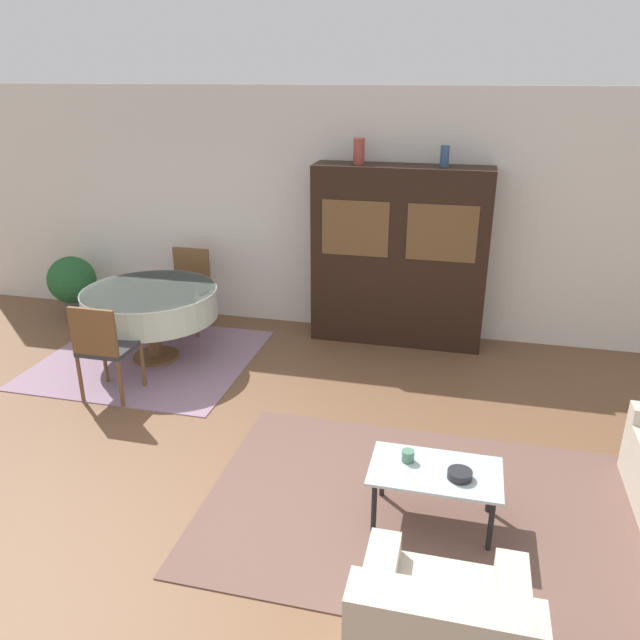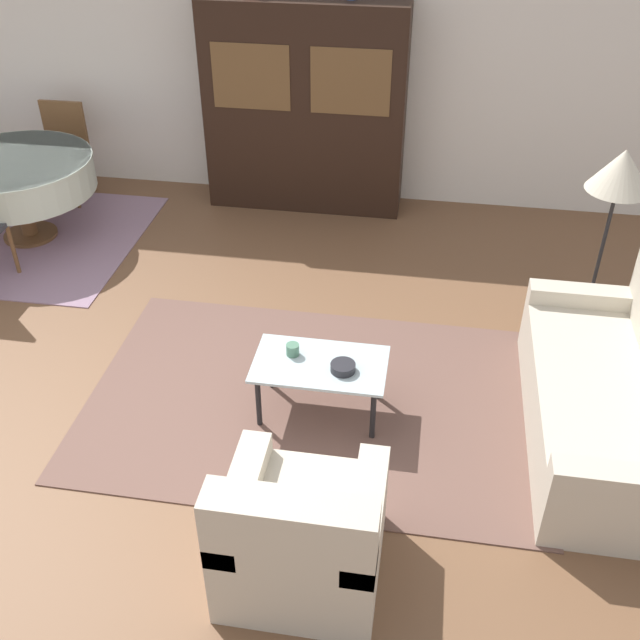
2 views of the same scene
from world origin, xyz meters
name	(u,v)px [view 2 (image 2 of 2)]	position (x,y,z in m)	size (l,w,h in m)	color
ground_plane	(126,424)	(0.00, 0.00, 0.00)	(14.00, 14.00, 0.00)	brown
wall_back	(247,55)	(0.00, 3.63, 1.35)	(10.00, 0.06, 2.70)	silver
area_rug	(316,400)	(1.19, 0.42, 0.01)	(3.07, 2.03, 0.01)	brown
dining_rug	(23,238)	(-1.86, 2.21, 0.01)	(2.13, 1.98, 0.01)	gray
couch	(615,401)	(3.08, 0.37, 0.31)	(0.87, 1.88, 0.89)	beige
armchair	(301,536)	(1.35, -0.95, 0.32)	(0.80, 0.81, 0.86)	beige
coffee_table	(320,369)	(1.24, 0.32, 0.36)	(0.85, 0.50, 0.40)	black
display_cabinet	(305,108)	(0.60, 3.36, 0.97)	(1.86, 0.46, 1.93)	black
dining_table	(16,175)	(-1.79, 2.25, 0.62)	(1.36, 1.36, 0.76)	brown
dining_chair_far	(62,144)	(-1.79, 3.15, 0.54)	(0.44, 0.44, 0.92)	brown
floor_lamp	(620,176)	(3.11, 1.71, 1.21)	(0.44, 0.44, 1.41)	black
cup	(293,350)	(1.05, 0.38, 0.45)	(0.08, 0.08, 0.08)	#4C7A60
bowl	(343,367)	(1.39, 0.27, 0.44)	(0.16, 0.16, 0.05)	#232328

